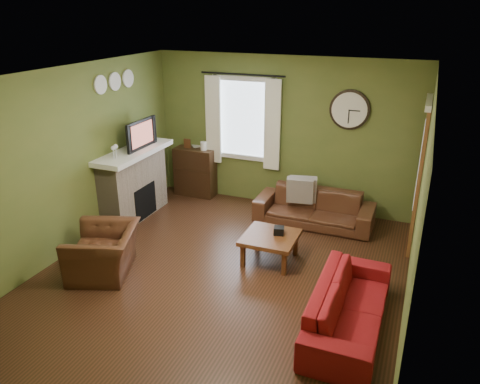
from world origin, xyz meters
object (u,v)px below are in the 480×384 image
at_px(sofa_brown, 314,208).
at_px(coffee_table, 270,248).
at_px(bookshelf, 195,172).
at_px(sofa_red, 349,306).
at_px(armchair, 104,252).

relative_size(sofa_brown, coffee_table, 2.59).
bearing_deg(sofa_brown, coffee_table, -101.27).
distance_m(bookshelf, sofa_brown, 2.41).
bearing_deg(sofa_brown, bookshelf, 169.93).
bearing_deg(sofa_brown, sofa_red, -68.19).
bearing_deg(coffee_table, sofa_red, -40.06).
distance_m(armchair, coffee_table, 2.25).
height_order(bookshelf, sofa_brown, bookshelf).
height_order(bookshelf, sofa_red, bookshelf).
height_order(sofa_brown, coffee_table, sofa_brown).
distance_m(bookshelf, armchair, 2.95).
xyz_separation_m(sofa_brown, sofa_red, (0.99, -2.47, -0.01)).
bearing_deg(armchair, sofa_red, 70.13).
bearing_deg(armchair, coffee_table, 99.14).
xyz_separation_m(bookshelf, sofa_red, (3.36, -2.90, -0.18)).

